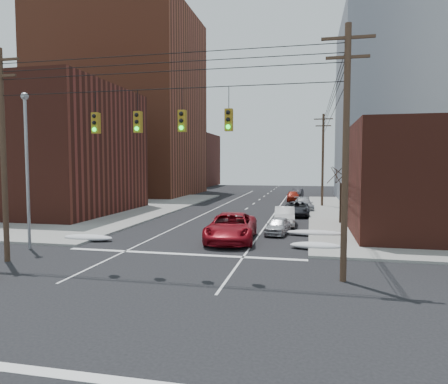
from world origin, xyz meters
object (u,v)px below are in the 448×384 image
at_px(parked_car_b, 285,216).
at_px(parked_car_d, 304,204).
at_px(parked_car_a, 278,226).
at_px(lot_car_a, 106,204).
at_px(parked_car_e, 293,196).
at_px(lot_car_b, 99,202).
at_px(red_pickup, 231,227).
at_px(lot_car_c, 47,205).
at_px(lot_car_d, 105,201).
at_px(parked_car_c, 297,209).
at_px(parked_car_f, 297,193).

xyz_separation_m(parked_car_b, parked_car_d, (1.38, 11.30, -0.08)).
xyz_separation_m(parked_car_a, lot_car_a, (-19.24, 10.19, 0.20)).
relative_size(parked_car_a, lot_car_a, 0.90).
height_order(parked_car_e, lot_car_b, lot_car_b).
bearing_deg(parked_car_d, lot_car_b, -173.46).
bearing_deg(lot_car_b, parked_car_b, -130.10).
distance_m(red_pickup, lot_car_c, 23.15).
bearing_deg(parked_car_e, lot_car_c, -143.02).
xyz_separation_m(parked_car_a, parked_car_e, (0.00, 26.45, 0.09)).
relative_size(parked_car_e, lot_car_d, 1.14).
xyz_separation_m(lot_car_a, lot_car_b, (-1.05, 0.40, 0.09)).
xyz_separation_m(parked_car_b, parked_car_c, (0.81, 6.43, -0.06)).
height_order(red_pickup, parked_car_d, red_pickup).
height_order(parked_car_c, lot_car_d, parked_car_c).
bearing_deg(red_pickup, parked_car_a, 44.24).
bearing_deg(parked_car_b, lot_car_d, 152.50).
xyz_separation_m(parked_car_f, lot_car_d, (-21.97, -18.14, 0.10)).
xyz_separation_m(parked_car_b, lot_car_d, (-21.76, 9.79, 0.01)).
height_order(parked_car_d, lot_car_d, lot_car_d).
bearing_deg(parked_car_a, lot_car_a, 159.22).
relative_size(red_pickup, parked_car_e, 1.58).
distance_m(red_pickup, parked_car_c, 14.50).
height_order(parked_car_c, parked_car_f, parked_car_c).
bearing_deg(lot_car_d, parked_car_a, -145.38).
xyz_separation_m(lot_car_a, lot_car_d, (-2.31, 3.92, -0.05)).
relative_size(red_pickup, parked_car_a, 1.81).
xyz_separation_m(red_pickup, parked_car_d, (4.43, 18.83, -0.23)).
height_order(red_pickup, lot_car_b, red_pickup).
height_order(parked_car_a, parked_car_f, parked_car_f).
distance_m(parked_car_b, parked_car_e, 22.12).
relative_size(parked_car_d, parked_car_e, 1.13).
relative_size(parked_car_f, lot_car_b, 0.74).
height_order(parked_car_a, parked_car_c, parked_car_c).
relative_size(parked_car_f, lot_car_c, 0.77).
bearing_deg(lot_car_d, parked_car_c, -120.59).
bearing_deg(lot_car_a, parked_car_b, -104.48).
bearing_deg(red_pickup, lot_car_c, 150.53).
xyz_separation_m(parked_car_c, lot_car_d, (-22.57, 3.35, 0.07)).
xyz_separation_m(parked_car_c, lot_car_b, (-21.32, -0.17, 0.21)).
xyz_separation_m(parked_car_d, lot_car_a, (-20.83, -5.43, 0.14)).
bearing_deg(parked_car_f, red_pickup, -89.91).
bearing_deg(lot_car_c, red_pickup, -91.95).
relative_size(parked_car_a, parked_car_c, 0.72).
distance_m(parked_car_b, parked_car_d, 11.38).
xyz_separation_m(parked_car_c, lot_car_c, (-24.81, -4.14, 0.21)).
bearing_deg(parked_car_b, parked_car_d, 79.76).
bearing_deg(lot_car_a, parked_car_a, -115.63).
xyz_separation_m(parked_car_b, parked_car_e, (-0.22, 22.12, -0.05)).
distance_m(parked_car_a, parked_car_d, 15.71).
distance_m(red_pickup, lot_car_a, 21.18).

